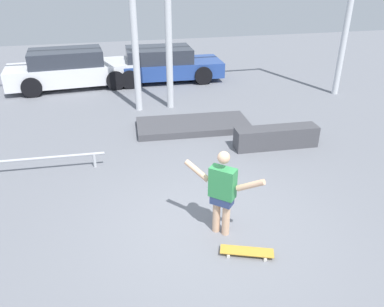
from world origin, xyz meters
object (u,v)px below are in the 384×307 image
(parked_car_white, at_px, (71,69))
(skateboard, at_px, (247,251))
(grind_rail, at_px, (44,160))
(parked_car_blue, at_px, (162,64))
(grind_box, at_px, (276,137))
(skateboarder, at_px, (222,190))
(manual_pad, at_px, (193,125))

(parked_car_white, bearing_deg, skateboard, -77.47)
(grind_rail, distance_m, parked_car_blue, 7.52)
(skateboard, bearing_deg, grind_rail, 154.38)
(skateboard, xyz_separation_m, grind_rail, (-3.30, 3.51, 0.22))
(skateboard, relative_size, grind_box, 0.41)
(skateboarder, xyz_separation_m, parked_car_white, (-2.72, 9.31, -0.17))
(skateboard, distance_m, manual_pad, 5.10)
(skateboard, distance_m, grind_rail, 4.82)
(parked_car_white, xyz_separation_m, parked_car_blue, (3.34, 0.11, -0.05))
(skateboard, distance_m, parked_car_blue, 10.07)
(manual_pad, xyz_separation_m, parked_car_white, (-3.34, 4.84, 0.57))
(skateboard, bearing_deg, parked_car_blue, 108.90)
(grind_box, distance_m, parked_car_white, 8.20)
(skateboarder, height_order, skateboard, skateboarder)
(skateboard, bearing_deg, parked_car_white, 127.69)
(skateboarder, height_order, grind_box, skateboarder)
(manual_pad, distance_m, grind_rail, 4.02)
(manual_pad, height_order, parked_car_blue, parked_car_blue)
(manual_pad, height_order, grind_rail, grind_rail)
(manual_pad, distance_m, parked_car_white, 5.91)
(skateboard, height_order, manual_pad, manual_pad)
(skateboarder, bearing_deg, manual_pad, 124.69)
(grind_rail, height_order, parked_car_white, parked_car_white)
(grind_box, bearing_deg, skateboarder, -129.12)
(skateboarder, bearing_deg, parked_car_white, 148.87)
(grind_rail, xyz_separation_m, parked_car_white, (0.35, 6.43, 0.38))
(skateboarder, height_order, parked_car_white, skateboarder)
(grind_rail, relative_size, parked_car_white, 0.55)
(grind_box, height_order, grind_rail, grind_box)
(manual_pad, bearing_deg, grind_box, -43.75)
(parked_car_blue, bearing_deg, skateboard, -90.22)
(grind_rail, height_order, parked_car_blue, parked_car_blue)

